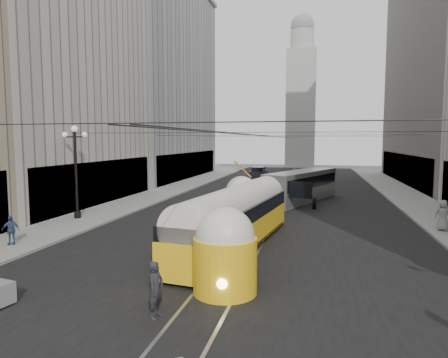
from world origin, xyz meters
The scene contains 16 objects.
road centered at (0.00, 32.50, 0.00)m, with size 20.00×85.00×0.02m, color black.
sidewalk_left centered at (-12.00, 36.00, 0.07)m, with size 4.00×72.00×0.15m, color gray.
sidewalk_right centered at (12.00, 36.00, 0.07)m, with size 4.00×72.00×0.15m, color gray.
rail_left centered at (-0.75, 32.50, 0.00)m, with size 0.12×85.00×0.04m, color gray.
rail_right centered at (0.75, 32.50, 0.00)m, with size 0.12×85.00×0.04m, color gray.
building_left_far centered at (-19.99, 48.00, 14.31)m, with size 12.60×28.60×28.60m.
distant_tower centered at (0.00, 80.00, 14.97)m, with size 6.00×6.00×31.36m.
lamppost_left_mid centered at (-12.60, 18.00, 3.74)m, with size 1.86×0.44×6.37m.
catenary centered at (0.12, 31.49, 5.88)m, with size 25.00×72.00×0.23m.
streetcar centered at (-0.50, 13.49, 1.56)m, with size 3.99×14.61×3.20m.
city_bus centered at (2.24, 29.99, 1.52)m, with size 6.20×11.36×2.78m.
sedan_white_far centered at (1.69, 46.88, 0.70)m, with size 3.79×5.28×1.54m.
sedan_dark_far centered at (-5.05, 53.57, 0.68)m, with size 2.18×4.86×1.51m.
pedestrian_crossing_a centered at (-1.30, 4.96, 0.90)m, with size 0.66×0.43×1.80m, color #232328.
pedestrian_sidewalk_right centered at (10.90, 19.53, 1.07)m, with size 0.90×0.55×1.85m, color gray.
pedestrian_sidewalk_left centered at (-11.82, 10.93, 0.91)m, with size 0.89×0.51×1.52m, color #33496F.
Camera 1 is at (3.48, -6.25, 5.53)m, focal length 32.00 mm.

